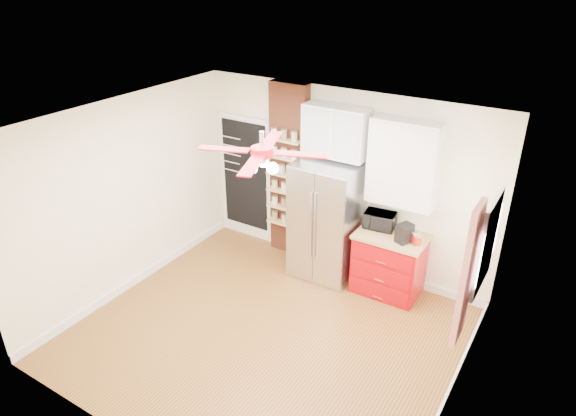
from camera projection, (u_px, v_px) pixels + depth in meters
The scene contains 21 objects.
floor at pixel (266, 334), 6.44m from camera, with size 4.50×4.50×0.00m, color olive.
ceiling at pixel (262, 127), 5.25m from camera, with size 4.50×4.50×0.00m, color white.
wall_back at pixel (342, 182), 7.37m from camera, with size 4.50×0.02×2.70m, color #FFF5CD.
wall_front at pixel (131, 342), 4.32m from camera, with size 4.50×0.02×2.70m, color #FFF5CD.
wall_left at pixel (126, 197), 6.91m from camera, with size 0.02×4.00×2.70m, color #FFF5CD.
wall_right at pixel (464, 305), 4.78m from camera, with size 0.02×4.00×2.70m, color #FFF5CD.
chalkboard at pixel (246, 175), 8.26m from camera, with size 0.95×0.05×1.95m.
brick_pillar at pixel (289, 172), 7.71m from camera, with size 0.60×0.16×2.70m, color brown.
fridge at pixel (326, 221), 7.32m from camera, with size 0.90×0.70×1.75m, color silver.
upper_glass_cabinet at pixel (336, 131), 6.91m from camera, with size 0.90×0.35×0.70m, color white.
red_cabinet at pixel (389, 263), 7.09m from camera, with size 0.94×0.64×0.90m.
upper_shelf_unit at pixel (403, 163), 6.59m from camera, with size 0.90×0.30×1.15m, color white.
window at pixel (487, 244), 5.39m from camera, with size 0.04×0.75×1.05m, color white.
curtain at pixel (467, 276), 5.04m from camera, with size 0.06×0.40×1.55m, color red.
ceiling_fan at pixel (262, 152), 5.37m from camera, with size 1.40×1.40×0.44m.
toaster_oven at pixel (380, 220), 7.03m from camera, with size 0.42×0.28×0.23m, color black.
coffee_maker at pixel (404, 233), 6.68m from camera, with size 0.15×0.21×0.25m, color black.
canister_left at pixel (417, 240), 6.64m from camera, with size 0.10×0.10×0.13m, color #B12209.
canister_right at pixel (414, 237), 6.70m from camera, with size 0.11×0.11×0.14m, color #AA0B09.
pantry_jar_oats at pixel (282, 169), 7.61m from camera, with size 0.10×0.10×0.12m, color #C5B096.
pantry_jar_beans at pixel (295, 171), 7.51m from camera, with size 0.08×0.08×0.13m, color #967C4C.
Camera 1 is at (2.91, -4.17, 4.27)m, focal length 32.00 mm.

